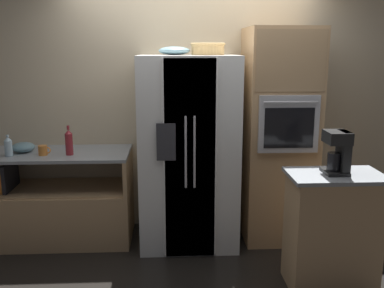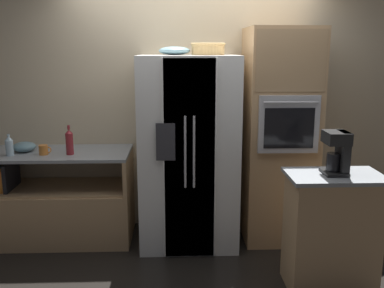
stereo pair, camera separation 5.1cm
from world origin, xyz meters
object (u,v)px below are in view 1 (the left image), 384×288
object	(u,v)px
coffee_maker	(339,150)
mug	(43,150)
wall_oven	(278,136)
refrigerator	(188,151)
bottle_short	(69,142)
mixing_bowl	(23,147)
fruit_bowl	(174,51)
wicker_basket	(208,48)
bottle_tall	(8,146)

from	to	relation	value
coffee_maker	mug	bearing A→B (deg)	160.57
coffee_maker	wall_oven	bearing A→B (deg)	102.82
refrigerator	bottle_short	distance (m)	1.13
mixing_bowl	coffee_maker	bearing A→B (deg)	-20.49
fruit_bowl	mug	bearing A→B (deg)	-176.82
wicker_basket	bottle_short	distance (m)	1.56
coffee_maker	bottle_tall	bearing A→B (deg)	162.92
refrigerator	wall_oven	size ratio (longest dim) A/B	0.88
refrigerator	mug	size ratio (longest dim) A/B	15.47
wicker_basket	mug	bearing A→B (deg)	-177.93
wall_oven	bottle_tall	distance (m)	2.57
mixing_bowl	bottle_tall	bearing A→B (deg)	-117.51
fruit_bowl	bottle_short	bearing A→B (deg)	-176.12
wall_oven	coffee_maker	bearing A→B (deg)	-77.18
mixing_bowl	fruit_bowl	bearing A→B (deg)	-2.66
bottle_tall	refrigerator	bearing A→B (deg)	1.77
wall_oven	wicker_basket	size ratio (longest dim) A/B	6.45
mug	coffee_maker	size ratio (longest dim) A/B	0.36
wall_oven	mixing_bowl	bearing A→B (deg)	179.06
coffee_maker	wicker_basket	bearing A→B (deg)	134.82
fruit_bowl	wicker_basket	bearing A→B (deg)	-2.38
fruit_bowl	wall_oven	bearing A→B (deg)	1.55
wicker_basket	coffee_maker	world-z (taller)	wicker_basket
wall_oven	mixing_bowl	world-z (taller)	wall_oven
refrigerator	mug	distance (m)	1.37
fruit_bowl	coffee_maker	world-z (taller)	fruit_bowl
bottle_tall	wall_oven	bearing A→B (deg)	2.55
fruit_bowl	refrigerator	bearing A→B (deg)	-15.72
wall_oven	fruit_bowl	bearing A→B (deg)	-178.45
wall_oven	bottle_short	distance (m)	2.01
refrigerator	mixing_bowl	xyz separation A→B (m)	(-1.59, 0.10, 0.03)
wall_oven	wicker_basket	world-z (taller)	wall_oven
mixing_bowl	bottle_short	bearing A→B (deg)	-16.02
fruit_bowl	bottle_short	distance (m)	1.30
bottle_tall	mixing_bowl	size ratio (longest dim) A/B	0.92
bottle_short	refrigerator	bearing A→B (deg)	1.66
bottle_short	mug	size ratio (longest dim) A/B	2.38
bottle_tall	coffee_maker	xyz separation A→B (m)	(2.79, -0.86, 0.13)
fruit_bowl	bottle_tall	distance (m)	1.78
wicker_basket	mixing_bowl	bearing A→B (deg)	177.39
mug	coffee_maker	distance (m)	2.63
bottle_tall	coffee_maker	world-z (taller)	coffee_maker
wicker_basket	bottle_short	size ratio (longest dim) A/B	1.15
mug	mixing_bowl	world-z (taller)	same
refrigerator	wall_oven	distance (m)	0.90
mug	wall_oven	bearing A→B (deg)	2.45
bottle_short	mug	bearing A→B (deg)	-179.66
bottle_short	coffee_maker	distance (m)	2.40
wicker_basket	mixing_bowl	distance (m)	2.01
wicker_basket	fruit_bowl	xyz separation A→B (m)	(-0.31, 0.01, -0.02)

